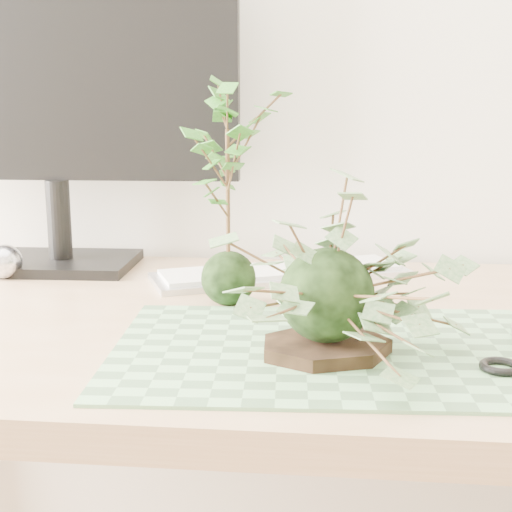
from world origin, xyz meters
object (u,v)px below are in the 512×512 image
object	(u,v)px
ivy_kokedama	(328,251)
maple_kokedama	(227,143)
monitor	(53,81)
keyboard	(281,273)
desk	(302,377)

from	to	relation	value
ivy_kokedama	maple_kokedama	size ratio (longest dim) A/B	1.14
ivy_kokedama	monitor	bearing A→B (deg)	138.04
maple_kokedama	keyboard	bearing A→B (deg)	69.78
keyboard	ivy_kokedama	bearing A→B (deg)	-102.19
maple_kokedama	keyboard	size ratio (longest dim) A/B	0.74
maple_kokedama	monitor	bearing A→B (deg)	146.38
desk	maple_kokedama	world-z (taller)	maple_kokedama
ivy_kokedama	keyboard	size ratio (longest dim) A/B	0.84
desk	ivy_kokedama	distance (m)	0.26
desk	monitor	size ratio (longest dim) A/B	2.57
keyboard	monitor	size ratio (longest dim) A/B	0.70
ivy_kokedama	maple_kokedama	xyz separation A→B (m)	(-0.14, 0.20, 0.10)
ivy_kokedama	maple_kokedama	bearing A→B (deg)	124.63
monitor	ivy_kokedama	bearing A→B (deg)	-43.76
ivy_kokedama	keyboard	xyz separation A→B (m)	(-0.07, 0.37, -0.11)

